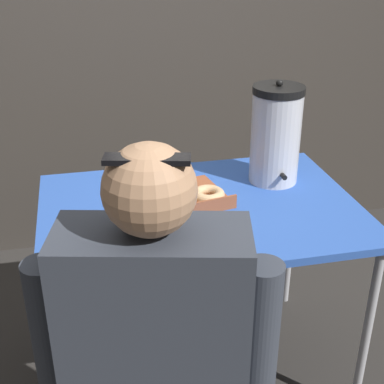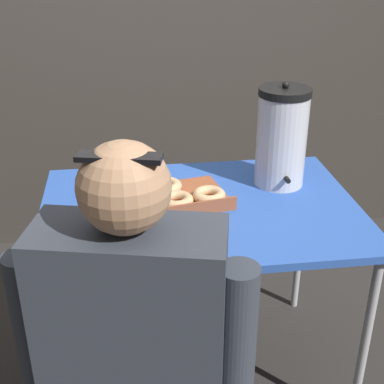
% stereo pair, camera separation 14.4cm
% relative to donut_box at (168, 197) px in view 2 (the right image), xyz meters
% --- Properties ---
extents(ground_plane, '(12.00, 12.00, 0.00)m').
position_rel_donut_box_xyz_m(ground_plane, '(0.11, -0.04, -0.79)').
color(ground_plane, '#2D2B28').
extents(folding_table, '(1.14, 0.80, 0.77)m').
position_rel_donut_box_xyz_m(folding_table, '(0.11, -0.04, -0.08)').
color(folding_table, '#2D56B2').
rests_on(folding_table, ground).
extents(donut_box, '(0.45, 0.35, 0.05)m').
position_rel_donut_box_xyz_m(donut_box, '(0.00, 0.00, 0.00)').
color(donut_box, brown).
rests_on(donut_box, folding_table).
extents(coffee_urn, '(0.20, 0.22, 0.41)m').
position_rel_donut_box_xyz_m(coffee_urn, '(0.45, 0.12, 0.17)').
color(coffee_urn, silver).
rests_on(coffee_urn, folding_table).
extents(cell_phone, '(0.11, 0.16, 0.01)m').
position_rel_donut_box_xyz_m(cell_phone, '(-0.18, -0.33, -0.02)').
color(cell_phone, black).
rests_on(cell_phone, folding_table).
extents(person_seated, '(0.60, 0.33, 1.27)m').
position_rel_donut_box_xyz_m(person_seated, '(-0.15, -0.67, -0.19)').
color(person_seated, '#33332D').
rests_on(person_seated, ground).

